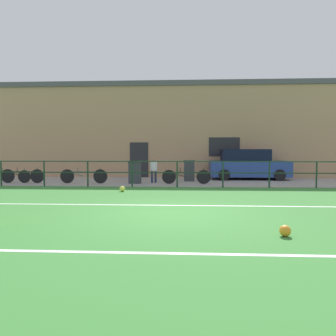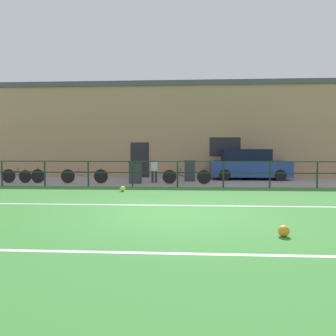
% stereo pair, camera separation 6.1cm
% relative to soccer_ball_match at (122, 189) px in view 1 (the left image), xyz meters
% --- Properties ---
extents(ground, '(60.00, 44.00, 0.04)m').
position_rel_soccer_ball_match_xyz_m(ground, '(2.10, -4.30, -0.13)').
color(ground, '#387A33').
extents(field_line_touchline, '(36.00, 0.11, 0.00)m').
position_rel_soccer_ball_match_xyz_m(field_line_touchline, '(2.10, -3.12, -0.11)').
color(field_line_touchline, white).
rests_on(field_line_touchline, ground).
extents(field_line_hash, '(36.00, 0.11, 0.00)m').
position_rel_soccer_ball_match_xyz_m(field_line_hash, '(2.10, -7.54, -0.11)').
color(field_line_hash, white).
rests_on(field_line_hash, ground).
extents(pavement_strip, '(48.00, 5.00, 0.02)m').
position_rel_soccer_ball_match_xyz_m(pavement_strip, '(2.10, 4.20, -0.10)').
color(pavement_strip, gray).
rests_on(pavement_strip, ground).
extents(perimeter_fence, '(36.07, 0.07, 1.15)m').
position_rel_soccer_ball_match_xyz_m(perimeter_fence, '(2.10, 1.70, 0.64)').
color(perimeter_fence, '#193823').
rests_on(perimeter_fence, ground).
extents(clubhouse_facade, '(28.00, 2.56, 5.74)m').
position_rel_soccer_ball_match_xyz_m(clubhouse_facade, '(2.10, 7.90, 2.77)').
color(clubhouse_facade, tan).
rests_on(clubhouse_facade, ground).
extents(soccer_ball_match, '(0.22, 0.22, 0.22)m').
position_rel_soccer_ball_match_xyz_m(soccer_ball_match, '(0.00, 0.00, 0.00)').
color(soccer_ball_match, '#E5E04C').
rests_on(soccer_ball_match, ground).
extents(soccer_ball_spare, '(0.21, 0.21, 0.21)m').
position_rel_soccer_ball_match_xyz_m(soccer_ball_spare, '(4.33, -6.43, -0.00)').
color(soccer_ball_spare, orange).
rests_on(soccer_ball_spare, ground).
extents(spectator_child, '(0.32, 0.22, 1.23)m').
position_rel_soccer_ball_match_xyz_m(spectator_child, '(0.90, 3.42, 0.61)').
color(spectator_child, '#232D4C').
rests_on(spectator_child, pavement_strip).
extents(parked_car_red, '(4.27, 1.89, 1.67)m').
position_rel_soccer_ball_match_xyz_m(parked_car_red, '(5.92, 5.63, 0.70)').
color(parked_car_red, '#28428E').
rests_on(parked_car_red, pavement_strip).
extents(bicycle_parked_0, '(2.23, 0.04, 0.73)m').
position_rel_soccer_ball_match_xyz_m(bicycle_parked_0, '(-6.24, 2.90, 0.24)').
color(bicycle_parked_0, black).
rests_on(bicycle_parked_0, pavement_strip).
extents(bicycle_parked_1, '(2.32, 0.04, 0.76)m').
position_rel_soccer_ball_match_xyz_m(bicycle_parked_1, '(2.50, 2.90, 0.26)').
color(bicycle_parked_1, black).
rests_on(bicycle_parked_1, pavement_strip).
extents(bicycle_parked_2, '(2.16, 0.04, 0.77)m').
position_rel_soccer_ball_match_xyz_m(bicycle_parked_2, '(-5.53, 2.90, 0.26)').
color(bicycle_parked_2, black).
rests_on(bicycle_parked_2, pavement_strip).
extents(bicycle_parked_3, '(2.32, 0.04, 0.77)m').
position_rel_soccer_ball_match_xyz_m(bicycle_parked_3, '(-2.47, 2.90, 0.27)').
color(bicycle_parked_3, black).
rests_on(bicycle_parked_3, pavement_strip).
extents(trash_bin_0, '(0.59, 0.50, 1.07)m').
position_rel_soccer_ball_match_xyz_m(trash_bin_0, '(0.01, 3.04, 0.45)').
color(trash_bin_0, '#33383D').
rests_on(trash_bin_0, pavement_strip).
extents(trash_bin_1, '(0.57, 0.48, 1.09)m').
position_rel_soccer_ball_match_xyz_m(trash_bin_1, '(2.66, 4.37, 0.46)').
color(trash_bin_1, '#33383D').
rests_on(trash_bin_1, pavement_strip).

